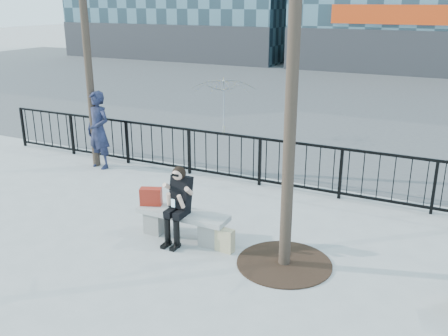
% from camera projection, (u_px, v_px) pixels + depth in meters
% --- Properties ---
extents(ground, '(120.00, 120.00, 0.00)m').
position_uv_depth(ground, '(183.00, 237.00, 8.73)').
color(ground, gray).
rests_on(ground, ground).
extents(street_surface, '(60.00, 23.00, 0.01)m').
position_uv_depth(street_surface, '(361.00, 96.00, 21.48)').
color(street_surface, '#474747').
rests_on(street_surface, ground).
extents(railing, '(14.00, 0.06, 1.10)m').
position_uv_depth(railing, '(251.00, 160.00, 11.11)').
color(railing, black).
rests_on(railing, ground).
extents(tree_grate, '(1.50, 1.50, 0.02)m').
position_uv_depth(tree_grate, '(284.00, 263.00, 7.85)').
color(tree_grate, black).
rests_on(tree_grate, ground).
extents(bench_main, '(1.65, 0.46, 0.49)m').
position_uv_depth(bench_main, '(183.00, 222.00, 8.64)').
color(bench_main, slate).
rests_on(bench_main, ground).
extents(seated_woman, '(0.50, 0.64, 1.34)m').
position_uv_depth(seated_woman, '(178.00, 205.00, 8.38)').
color(seated_woman, black).
rests_on(seated_woman, ground).
extents(handbag, '(0.42, 0.31, 0.31)m').
position_uv_depth(handbag, '(151.00, 196.00, 8.82)').
color(handbag, '#A42214').
rests_on(handbag, bench_main).
extents(shopping_bag, '(0.43, 0.19, 0.39)m').
position_uv_depth(shopping_bag, '(222.00, 239.00, 8.23)').
color(shopping_bag, beige).
rests_on(shopping_bag, ground).
extents(standing_man, '(0.76, 0.58, 1.89)m').
position_uv_depth(standing_man, '(99.00, 130.00, 12.09)').
color(standing_man, black).
rests_on(standing_man, ground).
extents(vendor_umbrella, '(2.23, 2.26, 1.77)m').
position_uv_depth(vendor_umbrella, '(223.00, 107.00, 15.02)').
color(vendor_umbrella, yellow).
rests_on(vendor_umbrella, ground).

